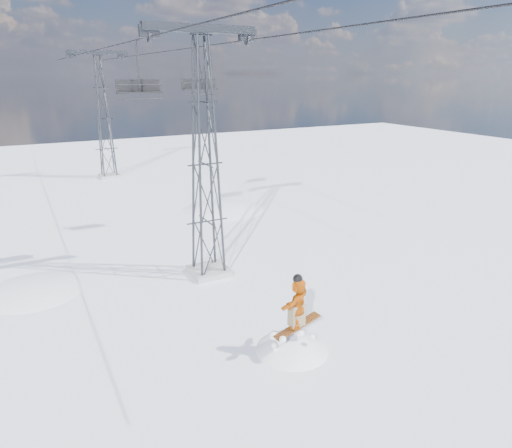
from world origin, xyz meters
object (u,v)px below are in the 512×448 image
object	(u,v)px
lift_tower_near	(205,165)
lift_tower_far	(104,119)
snowboarder_jump	(291,387)
lift_chair_near	(139,88)

from	to	relation	value
lift_tower_near	lift_tower_far	size ratio (longest dim) A/B	1.00
lift_tower_far	lift_tower_near	bearing A→B (deg)	-90.00
lift_tower_near	snowboarder_jump	world-z (taller)	lift_tower_near
lift_tower_far	snowboarder_jump	distance (m)	33.23
lift_tower_near	snowboarder_jump	bearing A→B (deg)	-88.79
lift_chair_near	snowboarder_jump	bearing A→B (deg)	-76.36
snowboarder_jump	lift_chair_near	size ratio (longest dim) A/B	2.79
snowboarder_jump	lift_tower_far	bearing A→B (deg)	90.28
lift_tower_near	lift_tower_far	bearing A→B (deg)	90.00
lift_tower_far	snowboarder_jump	xyz separation A→B (m)	(0.16, -32.47, -7.08)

